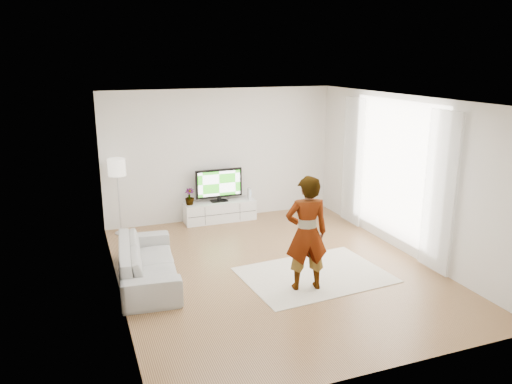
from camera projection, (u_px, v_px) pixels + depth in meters
name	position (u px, v px, depth m)	size (l,w,h in m)	color
floor	(274.00, 269.00, 8.32)	(6.00, 6.00, 0.00)	#A97F4C
ceiling	(276.00, 99.00, 7.59)	(6.00, 6.00, 0.00)	white
wall_left	(114.00, 204.00, 7.11)	(0.02, 6.00, 2.80)	silver
wall_right	(406.00, 176.00, 8.81)	(0.02, 6.00, 2.80)	silver
wall_back	(221.00, 155.00, 10.67)	(5.00, 0.02, 2.80)	silver
wall_front	(386.00, 256.00, 5.25)	(5.00, 0.02, 2.80)	silver
window	(395.00, 169.00, 9.06)	(0.01, 2.60, 2.50)	white
curtain_near	(440.00, 193.00, 7.88)	(0.04, 0.70, 2.60)	white
curtain_far	(353.00, 161.00, 10.23)	(0.04, 0.70, 2.60)	white
media_console	(220.00, 211.00, 10.72)	(1.54, 0.44, 0.43)	white
television	(219.00, 184.00, 10.59)	(1.01, 0.20, 0.71)	black
game_console	(249.00, 193.00, 10.86)	(0.07, 0.18, 0.24)	white
potted_plant	(189.00, 197.00, 10.40)	(0.20, 0.20, 0.35)	#3F7238
rug	(315.00, 275.00, 8.09)	(2.28, 1.64, 0.01)	beige
player	(307.00, 233.00, 7.41)	(0.64, 0.42, 1.76)	#334772
sofa	(148.00, 262.00, 7.83)	(2.17, 0.85, 0.63)	#ACACA8
floor_lamp	(117.00, 171.00, 9.67)	(0.34, 0.34, 1.52)	silver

